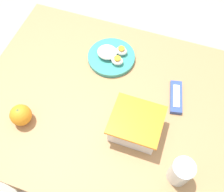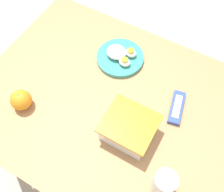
# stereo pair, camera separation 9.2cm
# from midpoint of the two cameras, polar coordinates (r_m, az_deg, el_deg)

# --- Properties ---
(ground_plane) EXTENTS (10.00, 10.00, 0.00)m
(ground_plane) POSITION_cam_midpoint_polar(r_m,az_deg,el_deg) (1.71, -1.12, -13.59)
(ground_plane) COLOR #B2A899
(table) EXTENTS (1.10, 0.81, 0.75)m
(table) POSITION_cam_midpoint_polar(r_m,az_deg,el_deg) (1.13, -1.67, -4.71)
(table) COLOR #AD7F51
(table) RESTS_ON ground_plane
(food_container) EXTENTS (0.18, 0.16, 0.09)m
(food_container) POSITION_cam_midpoint_polar(r_m,az_deg,el_deg) (0.94, 2.36, -6.61)
(food_container) COLOR white
(food_container) RESTS_ON table
(orange_fruit) EXTENTS (0.08, 0.08, 0.08)m
(orange_fruit) POSITION_cam_midpoint_polar(r_m,az_deg,el_deg) (1.02, -21.69, -4.09)
(orange_fruit) COLOR orange
(orange_fruit) RESTS_ON table
(rice_plate) EXTENTS (0.20, 0.20, 0.05)m
(rice_plate) POSITION_cam_midpoint_polar(r_m,az_deg,el_deg) (1.13, -2.49, 8.53)
(rice_plate) COLOR teal
(rice_plate) RESTS_ON table
(candy_bar) EXTENTS (0.07, 0.15, 0.02)m
(candy_bar) POSITION_cam_midpoint_polar(r_m,az_deg,el_deg) (1.04, 11.34, -0.41)
(candy_bar) COLOR #334C9E
(candy_bar) RESTS_ON table
(drinking_glass) EXTENTS (0.07, 0.07, 0.11)m
(drinking_glass) POSITION_cam_midpoint_polar(r_m,az_deg,el_deg) (0.88, 11.76, -16.12)
(drinking_glass) COLOR silver
(drinking_glass) RESTS_ON table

